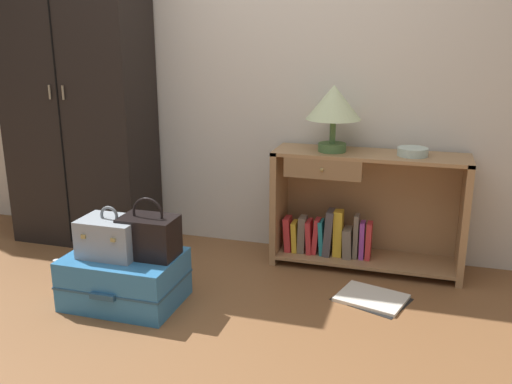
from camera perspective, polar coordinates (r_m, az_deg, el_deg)
ground_plane at (r=2.77m, az=-8.38°, el=-15.62°), size 9.00×9.00×0.00m
back_wall at (r=3.77m, az=0.69°, el=13.84°), size 6.40×0.10×2.60m
wardrobe at (r=4.04m, az=-17.63°, el=9.95°), size 0.95×0.47×2.14m
bookshelf at (r=3.58m, az=10.41°, el=-1.99°), size 1.17×0.35×0.74m
table_lamp at (r=3.42m, az=7.89°, el=8.72°), size 0.33×0.33×0.40m
bowl at (r=3.44m, az=15.61°, el=3.95°), size 0.18×0.18×0.05m
suitcase_large at (r=3.20m, az=-13.17°, el=-8.57°), size 0.62×0.46×0.28m
train_case at (r=3.12m, az=-14.52°, el=-4.41°), size 0.32×0.24×0.28m
handbag at (r=3.06m, az=-10.80°, el=-4.40°), size 0.30×0.20×0.33m
bottle at (r=3.41m, az=-19.42°, el=-8.25°), size 0.06×0.06×0.21m
open_book_on_floor at (r=3.26m, az=11.65°, el=-10.51°), size 0.46×0.41×0.02m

